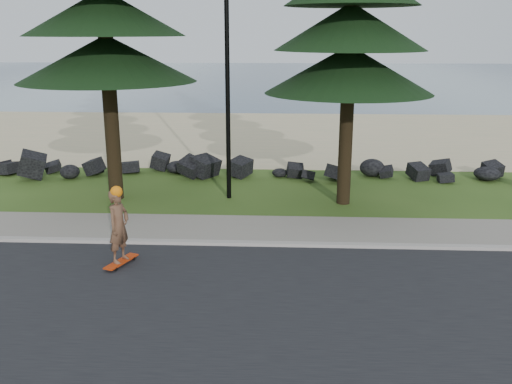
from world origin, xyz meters
The scene contains 9 objects.
ground centered at (0.00, 0.00, 0.00)m, with size 160.00×160.00×0.00m, color #2F4C17.
road centered at (0.00, -4.50, 0.01)m, with size 160.00×7.00×0.02m, color black.
kerb centered at (0.00, -0.90, 0.05)m, with size 160.00×0.20×0.10m, color #A79E96.
sidewalk centered at (0.00, 0.20, 0.04)m, with size 160.00×2.00×0.08m, color gray.
beach_sand centered at (0.00, 14.50, 0.01)m, with size 160.00×15.00×0.01m, color beige.
ocean centered at (0.00, 51.00, 0.00)m, with size 160.00×58.00×0.01m, color #344C64.
seawall_boulders centered at (0.00, 5.60, 0.00)m, with size 60.00×2.40×1.10m, color black, non-canonical shape.
lamp_post centered at (0.00, 3.20, 4.13)m, with size 0.25×0.14×8.14m.
skateboarder centered at (-1.88, -2.24, 0.91)m, with size 0.58×0.99×1.81m.
Camera 1 is at (1.68, -13.80, 5.02)m, focal length 40.00 mm.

